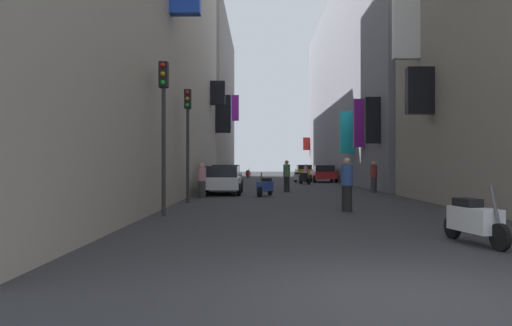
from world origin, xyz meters
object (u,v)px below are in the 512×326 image
object	(u,v)px
parked_car_red	(323,173)
scooter_black	(305,178)
parked_car_grey	(226,176)
pedestrian_crossing	(306,173)
scooter_white	(474,220)
pedestrian_mid_street	(374,177)
parked_car_white	(222,179)
traffic_light_far_corner	(164,112)
parked_car_yellow	(304,171)
scooter_red	(248,174)
scooter_silver	(298,177)
scooter_blue	(265,186)
pedestrian_near_left	(287,176)
pedestrian_near_right	(347,185)
pedestrian_far_away	(202,181)
traffic_light_near_corner	(188,126)

from	to	relation	value
parked_car_red	scooter_black	xyz separation A→B (m)	(-2.06, -4.94, -0.30)
parked_car_grey	pedestrian_crossing	distance (m)	13.52
scooter_white	pedestrian_mid_street	size ratio (longest dim) A/B	1.15
parked_car_white	traffic_light_far_corner	bearing A→B (deg)	-94.99
parked_car_yellow	scooter_red	xyz separation A→B (m)	(-6.58, -1.54, -0.31)
scooter_white	traffic_light_far_corner	bearing A→B (deg)	143.35
scooter_silver	scooter_white	bearing A→B (deg)	-88.60
parked_car_yellow	scooter_blue	world-z (taller)	parked_car_yellow
parked_car_red	scooter_silver	size ratio (longest dim) A/B	2.24
scooter_silver	pedestrian_near_left	bearing A→B (deg)	-97.31
scooter_red	scooter_black	bearing A→B (deg)	-76.32
parked_car_grey	pedestrian_near_right	world-z (taller)	pedestrian_near_right
parked_car_red	pedestrian_far_away	bearing A→B (deg)	-111.82
parked_car_white	parked_car_red	xyz separation A→B (m)	(7.42, 17.31, 0.01)
scooter_red	pedestrian_mid_street	bearing A→B (deg)	-76.40
traffic_light_near_corner	traffic_light_far_corner	xyz separation A→B (m)	(0.00, -4.92, 0.03)
parked_car_yellow	scooter_silver	size ratio (longest dim) A/B	2.34
parked_car_white	parked_car_red	distance (m)	18.83
parked_car_grey	scooter_white	world-z (taller)	parked_car_grey
traffic_light_far_corner	parked_car_white	bearing A→B (deg)	85.01
parked_car_red	scooter_red	xyz separation A→B (m)	(-6.77, 14.39, -0.30)
scooter_white	pedestrian_far_away	xyz separation A→B (m)	(-6.59, 12.80, 0.32)
parked_car_yellow	pedestrian_crossing	bearing A→B (deg)	-94.68
parked_car_red	pedestrian_mid_street	world-z (taller)	pedestrian_mid_street
parked_car_white	parked_car_grey	world-z (taller)	parked_car_grey
parked_car_white	scooter_black	world-z (taller)	parked_car_white
scooter_red	pedestrian_mid_street	distance (m)	31.28
parked_car_red	scooter_white	xyz separation A→B (m)	(-1.53, -33.09, -0.30)
parked_car_red	scooter_black	world-z (taller)	parked_car_red
scooter_white	scooter_blue	bearing A→B (deg)	104.68
scooter_black	pedestrian_mid_street	size ratio (longest dim) A/B	1.03
scooter_black	traffic_light_far_corner	bearing A→B (deg)	-105.25
traffic_light_far_corner	scooter_blue	bearing A→B (deg)	71.31
scooter_red	traffic_light_far_corner	xyz separation A→B (m)	(-1.59, -42.40, 2.59)
parked_car_red	pedestrian_far_away	xyz separation A→B (m)	(-8.12, -20.29, 0.02)
parked_car_yellow	parked_car_red	bearing A→B (deg)	-89.34
parked_car_white	scooter_black	size ratio (longest dim) A/B	2.42
traffic_light_far_corner	traffic_light_near_corner	bearing A→B (deg)	90.04
scooter_blue	traffic_light_far_corner	xyz separation A→B (m)	(-3.10, -9.15, 2.59)
pedestrian_mid_street	traffic_light_far_corner	size ratio (longest dim) A/B	0.37
pedestrian_crossing	scooter_black	bearing A→B (deg)	-96.59
pedestrian_far_away	scooter_red	bearing A→B (deg)	87.76
scooter_red	pedestrian_near_left	bearing A→B (deg)	-84.74
pedestrian_near_right	traffic_light_far_corner	distance (m)	6.19
pedestrian_mid_street	parked_car_red	bearing A→B (deg)	92.10
pedestrian_mid_street	pedestrian_far_away	xyz separation A→B (m)	(-8.71, -4.27, -0.06)
scooter_white	scooter_blue	size ratio (longest dim) A/B	1.05
parked_car_white	pedestrian_near_right	bearing A→B (deg)	-63.27
parked_car_grey	traffic_light_near_corner	size ratio (longest dim) A/B	0.95
scooter_blue	traffic_light_far_corner	size ratio (longest dim) A/B	0.41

